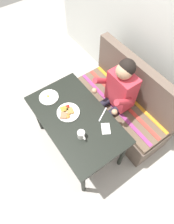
{
  "coord_description": "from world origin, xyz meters",
  "views": [
    {
      "loc": [
        0.98,
        -0.55,
        2.6
      ],
      "look_at": [
        0.0,
        0.15,
        0.72
      ],
      "focal_mm": 31.51,
      "sensor_mm": 36.0,
      "label": 1
    }
  ],
  "objects_px": {
    "couch": "(122,106)",
    "napkin": "(106,129)",
    "knife": "(103,114)",
    "plate_breakfast": "(68,112)",
    "table": "(76,122)",
    "person": "(117,93)",
    "plate_eggs": "(49,97)",
    "coffee_mug": "(81,134)"
  },
  "relations": [
    {
      "from": "person",
      "to": "plate_eggs",
      "type": "relative_size",
      "value": 5.27
    },
    {
      "from": "couch",
      "to": "coffee_mug",
      "type": "height_order",
      "value": "couch"
    },
    {
      "from": "napkin",
      "to": "knife",
      "type": "bearing_deg",
      "value": 151.93
    },
    {
      "from": "napkin",
      "to": "knife",
      "type": "distance_m",
      "value": 0.18
    },
    {
      "from": "table",
      "to": "plate_breakfast",
      "type": "height_order",
      "value": "plate_breakfast"
    },
    {
      "from": "couch",
      "to": "plate_breakfast",
      "type": "relative_size",
      "value": 5.56
    },
    {
      "from": "plate_eggs",
      "to": "knife",
      "type": "xyz_separation_m",
      "value": [
        0.56,
        0.38,
        -0.01
      ]
    },
    {
      "from": "coffee_mug",
      "to": "couch",
      "type": "bearing_deg",
      "value": 104.56
    },
    {
      "from": "couch",
      "to": "plate_breakfast",
      "type": "bearing_deg",
      "value": -98.01
    },
    {
      "from": "person",
      "to": "couch",
      "type": "bearing_deg",
      "value": 88.93
    },
    {
      "from": "person",
      "to": "table",
      "type": "bearing_deg",
      "value": -89.68
    },
    {
      "from": "couch",
      "to": "napkin",
      "type": "bearing_deg",
      "value": -62.81
    },
    {
      "from": "person",
      "to": "knife",
      "type": "bearing_deg",
      "value": -66.56
    },
    {
      "from": "plate_eggs",
      "to": "coffee_mug",
      "type": "distance_m",
      "value": 0.65
    },
    {
      "from": "person",
      "to": "plate_eggs",
      "type": "bearing_deg",
      "value": -121.28
    },
    {
      "from": "couch",
      "to": "knife",
      "type": "relative_size",
      "value": 7.2
    },
    {
      "from": "plate_breakfast",
      "to": "coffee_mug",
      "type": "bearing_deg",
      "value": -7.42
    },
    {
      "from": "knife",
      "to": "plate_breakfast",
      "type": "bearing_deg",
      "value": -156.65
    },
    {
      "from": "napkin",
      "to": "knife",
      "type": "height_order",
      "value": "napkin"
    },
    {
      "from": "couch",
      "to": "coffee_mug",
      "type": "distance_m",
      "value": 0.98
    },
    {
      "from": "table",
      "to": "knife",
      "type": "distance_m",
      "value": 0.32
    },
    {
      "from": "coffee_mug",
      "to": "knife",
      "type": "xyz_separation_m",
      "value": [
        -0.08,
        0.35,
        -0.04
      ]
    },
    {
      "from": "couch",
      "to": "person",
      "type": "height_order",
      "value": "person"
    },
    {
      "from": "person",
      "to": "napkin",
      "type": "distance_m",
      "value": 0.5
    },
    {
      "from": "plate_breakfast",
      "to": "table",
      "type": "bearing_deg",
      "value": 17.69
    },
    {
      "from": "coffee_mug",
      "to": "napkin",
      "type": "xyz_separation_m",
      "value": [
        0.08,
        0.26,
        -0.04
      ]
    },
    {
      "from": "person",
      "to": "knife",
      "type": "xyz_separation_m",
      "value": [
        0.14,
        -0.32,
        -0.01
      ]
    },
    {
      "from": "plate_breakfast",
      "to": "knife",
      "type": "bearing_deg",
      "value": 51.31
    },
    {
      "from": "table",
      "to": "person",
      "type": "relative_size",
      "value": 0.99
    },
    {
      "from": "person",
      "to": "napkin",
      "type": "height_order",
      "value": "person"
    },
    {
      "from": "person",
      "to": "coffee_mug",
      "type": "distance_m",
      "value": 0.71
    },
    {
      "from": "plate_breakfast",
      "to": "napkin",
      "type": "bearing_deg",
      "value": 28.36
    },
    {
      "from": "knife",
      "to": "table",
      "type": "bearing_deg",
      "value": -144.2
    },
    {
      "from": "knife",
      "to": "couch",
      "type": "bearing_deg",
      "value": 77.29
    },
    {
      "from": "plate_eggs",
      "to": "coffee_mug",
      "type": "height_order",
      "value": "coffee_mug"
    },
    {
      "from": "table",
      "to": "napkin",
      "type": "relative_size",
      "value": 8.93
    },
    {
      "from": "table",
      "to": "couch",
      "type": "relative_size",
      "value": 0.83
    },
    {
      "from": "knife",
      "to": "person",
      "type": "bearing_deg",
      "value": 85.47
    },
    {
      "from": "person",
      "to": "coffee_mug",
      "type": "relative_size",
      "value": 10.27
    },
    {
      "from": "coffee_mug",
      "to": "knife",
      "type": "bearing_deg",
      "value": 103.57
    },
    {
      "from": "couch",
      "to": "napkin",
      "type": "xyz_separation_m",
      "value": [
        0.3,
        -0.58,
        0.4
      ]
    },
    {
      "from": "table",
      "to": "plate_eggs",
      "type": "distance_m",
      "value": 0.45
    }
  ]
}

